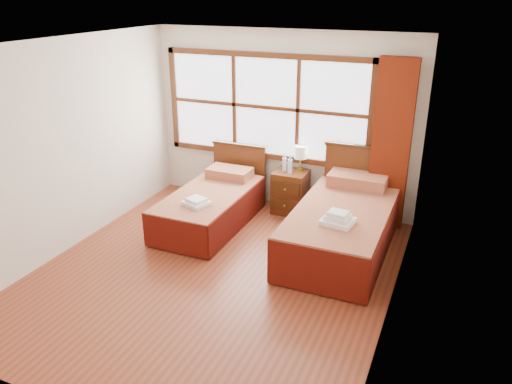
% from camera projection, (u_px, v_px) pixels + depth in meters
% --- Properties ---
extents(floor, '(4.50, 4.50, 0.00)m').
position_uv_depth(floor, '(214.00, 273.00, 5.87)').
color(floor, brown).
rests_on(floor, ground).
extents(ceiling, '(4.50, 4.50, 0.00)m').
position_uv_depth(ceiling, '(206.00, 44.00, 4.88)').
color(ceiling, white).
rests_on(ceiling, wall_back).
extents(wall_back, '(4.00, 0.00, 4.00)m').
position_uv_depth(wall_back, '(282.00, 121.00, 7.29)').
color(wall_back, silver).
rests_on(wall_back, floor).
extents(wall_left, '(0.00, 4.50, 4.50)m').
position_uv_depth(wall_left, '(65.00, 148.00, 6.10)').
color(wall_left, silver).
rests_on(wall_left, floor).
extents(wall_right, '(0.00, 4.50, 4.50)m').
position_uv_depth(wall_right, '(400.00, 198.00, 4.65)').
color(wall_right, silver).
rests_on(wall_right, floor).
extents(window, '(3.16, 0.06, 1.56)m').
position_uv_depth(window, '(266.00, 107.00, 7.27)').
color(window, white).
rests_on(window, wall_back).
extents(curtain, '(0.50, 0.16, 2.30)m').
position_uv_depth(curtain, '(391.00, 145.00, 6.64)').
color(curtain, maroon).
rests_on(curtain, wall_back).
extents(bed_left, '(0.95, 1.97, 0.92)m').
position_uv_depth(bed_left, '(212.00, 205.00, 7.02)').
color(bed_left, '#3E210D').
rests_on(bed_left, floor).
extents(bed_right, '(1.14, 2.21, 1.11)m').
position_uv_depth(bed_right, '(343.00, 224.00, 6.32)').
color(bed_right, '#3E210D').
rests_on(bed_right, floor).
extents(nightstand, '(0.48, 0.47, 0.64)m').
position_uv_depth(nightstand, '(290.00, 192.00, 7.36)').
color(nightstand, '#522812').
rests_on(nightstand, floor).
extents(towels_left, '(0.38, 0.35, 0.09)m').
position_uv_depth(towels_left, '(197.00, 202.00, 6.49)').
color(towels_left, white).
rests_on(towels_left, bed_left).
extents(towels_right, '(0.39, 0.35, 0.15)m').
position_uv_depth(towels_right, '(338.00, 219.00, 5.73)').
color(towels_right, white).
rests_on(towels_right, bed_right).
extents(lamp, '(0.19, 0.19, 0.37)m').
position_uv_depth(lamp, '(301.00, 153.00, 7.23)').
color(lamp, gold).
rests_on(lamp, nightstand).
extents(bottle_near, '(0.06, 0.06, 0.22)m').
position_uv_depth(bottle_near, '(284.00, 164.00, 7.23)').
color(bottle_near, '#C1E4F9').
rests_on(bottle_near, nightstand).
extents(bottle_far, '(0.06, 0.06, 0.24)m').
position_uv_depth(bottle_far, '(290.00, 166.00, 7.14)').
color(bottle_far, '#C1E4F9').
rests_on(bottle_far, nightstand).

